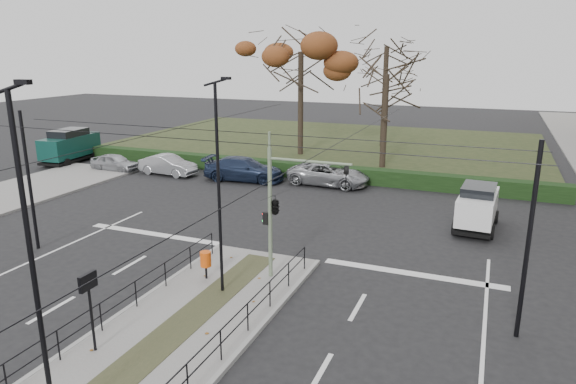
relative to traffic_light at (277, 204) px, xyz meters
name	(u,v)px	position (x,y,z in m)	size (l,w,h in m)	color
ground	(206,308)	(-1.38, -2.92, -2.99)	(140.00, 140.00, 0.00)	black
median_island	(161,345)	(-1.38, -5.42, -2.92)	(4.40, 15.00, 0.14)	slate
park	(327,143)	(-7.38, 29.08, -2.94)	(38.00, 26.00, 0.10)	#232E17
hedge	(268,167)	(-7.38, 15.68, -2.49)	(38.00, 1.00, 1.00)	black
median_railing	(157,318)	(-1.38, -5.52, -2.01)	(4.14, 13.24, 0.92)	black
catenary	(226,198)	(-1.38, -1.30, 0.43)	(20.00, 34.00, 6.00)	black
traffic_light	(277,204)	(0.00, 0.00, 0.00)	(3.33, 1.91, 4.89)	slate
litter_bin	(206,259)	(-2.42, -1.10, -2.10)	(0.41, 0.41, 1.05)	black
info_panel	(89,290)	(-2.88, -6.43, -1.00)	(0.13, 0.61, 2.35)	black
streetlamp_median_near	(33,268)	(-1.46, -9.25, 1.05)	(0.64, 0.13, 7.67)	black
streetlamp_median_far	(219,188)	(-1.34, -1.79, 0.91)	(0.62, 0.13, 7.40)	black
parked_car_first	(115,162)	(-18.00, 12.49, -2.36)	(1.47, 3.66, 1.25)	#939599
parked_car_second	(168,165)	(-13.77, 12.92, -2.30)	(1.46, 4.19, 1.38)	#939599
parked_car_third	(244,169)	(-8.13, 13.41, -2.21)	(2.17, 5.35, 1.55)	#1B253F
parked_car_fourth	(329,174)	(-2.55, 14.36, -2.26)	(2.40, 5.21, 1.45)	#939599
white_van	(477,206)	(6.62, 8.96, -1.85)	(2.03, 4.01, 2.17)	silver
green_van	(70,145)	(-23.21, 13.65, -1.66)	(2.46, 5.29, 2.56)	#0B312B
rust_tree	(301,52)	(-7.73, 22.95, 5.29)	(8.71, 8.71, 10.77)	black
bare_tree_center	(386,54)	(-2.24, 29.36, 5.11)	(6.11, 6.11, 11.48)	black
bare_tree_near	(386,81)	(-0.38, 20.57, 3.28)	(5.72, 5.72, 8.86)	black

